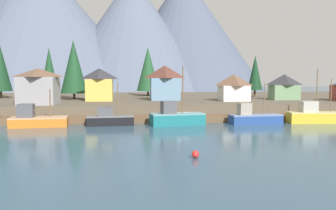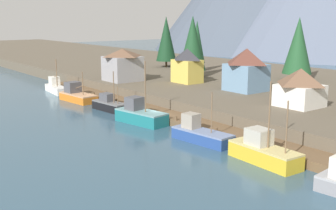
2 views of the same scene
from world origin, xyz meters
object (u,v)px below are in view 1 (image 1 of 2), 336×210
(fishing_boat_yellow, at_px, (313,115))
(conifer_mid_right, at_px, (148,69))
(conifer_near_left, at_px, (0,67))
(fishing_boat_blue, at_px, (254,117))
(fishing_boat_orange, at_px, (36,119))
(house_grey, at_px, (39,86))
(fishing_boat_teal, at_px, (176,117))
(fishing_boat_black, at_px, (109,119))
(conifer_near_right, at_px, (49,69))
(house_yellow, at_px, (99,84))
(house_green, at_px, (284,87))
(conifer_back_left, at_px, (74,67))
(house_white, at_px, (234,87))
(conifer_mid_left, at_px, (255,73))
(house_blue, at_px, (165,82))
(channel_buoy, at_px, (195,154))

(fishing_boat_yellow, relative_size, conifer_mid_right, 0.69)
(conifer_near_left, bearing_deg, fishing_boat_blue, -33.32)
(conifer_mid_right, bearing_deg, fishing_boat_blue, -69.18)
(fishing_boat_orange, height_order, fishing_boat_blue, fishing_boat_blue)
(house_grey, bearing_deg, fishing_boat_teal, -26.22)
(fishing_boat_yellow, distance_m, conifer_near_left, 68.49)
(fishing_boat_blue, height_order, conifer_mid_right, conifer_mid_right)
(fishing_boat_black, xyz_separation_m, conifer_near_right, (-16.28, 33.30, 8.41))
(house_yellow, height_order, house_green, house_yellow)
(fishing_boat_yellow, relative_size, conifer_near_left, 0.68)
(conifer_back_left, bearing_deg, conifer_mid_right, 38.88)
(house_white, distance_m, conifer_mid_left, 17.96)
(fishing_boat_yellow, height_order, conifer_back_left, conifer_back_left)
(fishing_boat_yellow, distance_m, house_yellow, 40.80)
(fishing_boat_yellow, xyz_separation_m, conifer_mid_right, (-24.87, 39.68, 8.25))
(house_blue, distance_m, conifer_near_left, 39.41)
(fishing_boat_yellow, bearing_deg, conifer_mid_right, 125.53)
(house_white, height_order, house_grey, house_grey)
(fishing_boat_black, distance_m, fishing_boat_blue, 22.59)
(house_white, xyz_separation_m, channel_buoy, (-14.92, -40.64, -4.95))
(house_yellow, relative_size, conifer_mid_right, 0.53)
(fishing_boat_black, bearing_deg, house_blue, 58.50)
(house_yellow, relative_size, house_grey, 1.00)
(conifer_mid_right, distance_m, conifer_back_left, 21.64)
(fishing_boat_orange, distance_m, conifer_near_right, 35.33)
(house_blue, bearing_deg, house_grey, -155.85)
(house_grey, xyz_separation_m, house_blue, (23.44, 10.51, 0.49))
(conifer_near_right, height_order, conifer_back_left, conifer_back_left)
(conifer_near_right, relative_size, conifer_mid_right, 0.94)
(house_blue, bearing_deg, house_yellow, -171.99)
(house_yellow, height_order, house_white, house_yellow)
(fishing_boat_teal, xyz_separation_m, house_white, (14.04, 17.96, 4.07))
(fishing_boat_blue, height_order, conifer_mid_left, conifer_mid_left)
(house_green, bearing_deg, fishing_boat_yellow, -100.58)
(house_grey, bearing_deg, house_green, 10.63)
(house_yellow, relative_size, conifer_near_left, 0.52)
(fishing_boat_yellow, relative_size, house_grey, 1.31)
(house_blue, bearing_deg, fishing_boat_teal, -90.50)
(fishing_boat_yellow, height_order, conifer_near_left, conifer_near_left)
(fishing_boat_black, xyz_separation_m, house_green, (36.09, 19.95, 4.33))
(house_blue, relative_size, conifer_mid_right, 0.58)
(house_blue, distance_m, conifer_mid_left, 25.91)
(fishing_boat_blue, bearing_deg, conifer_near_left, 140.96)
(fishing_boat_orange, relative_size, fishing_boat_yellow, 0.97)
(conifer_mid_left, bearing_deg, house_green, -79.09)
(fishing_boat_yellow, relative_size, house_green, 1.45)
(house_white, distance_m, conifer_back_left, 34.95)
(fishing_boat_blue, bearing_deg, house_white, 79.08)
(conifer_near_left, bearing_deg, fishing_boat_teal, -41.66)
(conifer_mid_right, bearing_deg, conifer_back_left, -141.12)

